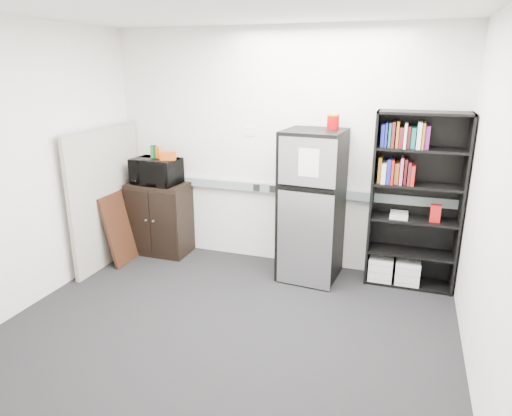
# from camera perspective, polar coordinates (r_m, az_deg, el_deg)

# --- Properties ---
(floor) EXTENTS (4.00, 4.00, 0.00)m
(floor) POSITION_cam_1_polar(r_m,az_deg,el_deg) (4.20, -4.23, -15.44)
(floor) COLOR black
(floor) RESTS_ON ground
(wall_back) EXTENTS (4.00, 0.02, 2.70)m
(wall_back) POSITION_cam_1_polar(r_m,az_deg,el_deg) (5.27, 2.86, 7.22)
(wall_back) COLOR silver
(wall_back) RESTS_ON floor
(wall_right) EXTENTS (0.02, 3.50, 2.70)m
(wall_right) POSITION_cam_1_polar(r_m,az_deg,el_deg) (3.42, 27.80, -0.32)
(wall_right) COLOR silver
(wall_right) RESTS_ON floor
(wall_left) EXTENTS (0.02, 3.50, 2.70)m
(wall_left) POSITION_cam_1_polar(r_m,az_deg,el_deg) (4.80, -27.31, 4.31)
(wall_left) COLOR silver
(wall_left) RESTS_ON floor
(ceiling) EXTENTS (4.00, 3.50, 0.02)m
(ceiling) POSITION_cam_1_polar(r_m,az_deg,el_deg) (3.56, -5.28, 24.18)
(ceiling) COLOR white
(ceiling) RESTS_ON wall_back
(electrical_raceway) EXTENTS (3.92, 0.05, 0.10)m
(electrical_raceway) POSITION_cam_1_polar(r_m,az_deg,el_deg) (5.34, 2.70, 2.41)
(electrical_raceway) COLOR gray
(electrical_raceway) RESTS_ON wall_back
(wall_note) EXTENTS (0.14, 0.00, 0.10)m
(wall_note) POSITION_cam_1_polar(r_m,az_deg,el_deg) (5.34, -0.79, 9.54)
(wall_note) COLOR white
(wall_note) RESTS_ON wall_back
(bookshelf) EXTENTS (0.90, 0.34, 1.85)m
(bookshelf) POSITION_cam_1_polar(r_m,az_deg,el_deg) (4.98, 19.10, 1.23)
(bookshelf) COLOR black
(bookshelf) RESTS_ON floor
(cubicle_partition) EXTENTS (0.06, 1.30, 1.62)m
(cubicle_partition) POSITION_cam_1_polar(r_m,az_deg,el_deg) (5.64, -18.13, 1.43)
(cubicle_partition) COLOR gray
(cubicle_partition) RESTS_ON floor
(cabinet) EXTENTS (0.72, 0.48, 0.90)m
(cabinet) POSITION_cam_1_polar(r_m,az_deg,el_deg) (5.84, -11.92, -1.25)
(cabinet) COLOR black
(cabinet) RESTS_ON floor
(microwave) EXTENTS (0.58, 0.41, 0.31)m
(microwave) POSITION_cam_1_polar(r_m,az_deg,el_deg) (5.66, -12.37, 4.52)
(microwave) COLOR black
(microwave) RESTS_ON cabinet
(snack_box_a) EXTENTS (0.08, 0.07, 0.15)m
(snack_box_a) POSITION_cam_1_polar(r_m,az_deg,el_deg) (5.67, -12.67, 6.87)
(snack_box_a) COLOR #19592E
(snack_box_a) RESTS_ON microwave
(snack_box_b) EXTENTS (0.08, 0.07, 0.15)m
(snack_box_b) POSITION_cam_1_polar(r_m,az_deg,el_deg) (5.67, -12.67, 6.87)
(snack_box_b) COLOR #0D390D
(snack_box_b) RESTS_ON microwave
(snack_box_c) EXTENTS (0.08, 0.07, 0.14)m
(snack_box_c) POSITION_cam_1_polar(r_m,az_deg,el_deg) (5.64, -12.10, 6.80)
(snack_box_c) COLOR orange
(snack_box_c) RESTS_ON microwave
(snack_bag) EXTENTS (0.20, 0.15, 0.10)m
(snack_bag) POSITION_cam_1_polar(r_m,az_deg,el_deg) (5.52, -10.95, 6.44)
(snack_bag) COLOR #C54A13
(snack_bag) RESTS_ON microwave
(refrigerator) EXTENTS (0.67, 0.69, 1.64)m
(refrigerator) POSITION_cam_1_polar(r_m,az_deg,el_deg) (4.97, 6.95, 0.23)
(refrigerator) COLOR black
(refrigerator) RESTS_ON floor
(coffee_can) EXTENTS (0.13, 0.13, 0.18)m
(coffee_can) POSITION_cam_1_polar(r_m,az_deg,el_deg) (4.89, 9.62, 10.74)
(coffee_can) COLOR #980707
(coffee_can) RESTS_ON refrigerator
(framed_poster) EXTENTS (0.21, 0.66, 0.84)m
(framed_poster) POSITION_cam_1_polar(r_m,az_deg,el_deg) (5.75, -16.12, -2.12)
(framed_poster) COLOR black
(framed_poster) RESTS_ON floor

